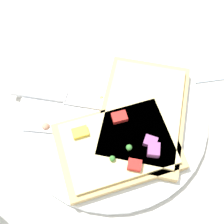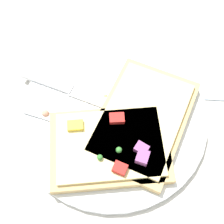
{
  "view_description": "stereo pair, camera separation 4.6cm",
  "coord_description": "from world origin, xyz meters",
  "px_view_note": "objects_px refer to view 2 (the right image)",
  "views": [
    {
      "loc": [
        0.21,
        -0.03,
        0.43
      ],
      "look_at": [
        0.0,
        0.0,
        0.02
      ],
      "focal_mm": 50.0,
      "sensor_mm": 36.0,
      "label": 1
    },
    {
      "loc": [
        0.21,
        0.01,
        0.43
      ],
      "look_at": [
        0.0,
        0.0,
        0.02
      ],
      "focal_mm": 50.0,
      "sensor_mm": 36.0,
      "label": 2
    }
  ],
  "objects_px": {
    "knife": "(77,92)",
    "pizza_slice_corner": "(109,146)",
    "plate": "(112,117)",
    "fork": "(99,132)",
    "napkin": "(224,69)",
    "pizza_slice_main": "(142,119)"
  },
  "relations": [
    {
      "from": "plate",
      "to": "fork",
      "type": "distance_m",
      "value": 0.04
    },
    {
      "from": "knife",
      "to": "pizza_slice_corner",
      "type": "height_order",
      "value": "pizza_slice_corner"
    },
    {
      "from": "plate",
      "to": "knife",
      "type": "xyz_separation_m",
      "value": [
        -0.04,
        -0.06,
        0.01
      ]
    },
    {
      "from": "pizza_slice_main",
      "to": "pizza_slice_corner",
      "type": "distance_m",
      "value": 0.06
    },
    {
      "from": "fork",
      "to": "pizza_slice_main",
      "type": "relative_size",
      "value": 0.99
    },
    {
      "from": "pizza_slice_main",
      "to": "pizza_slice_corner",
      "type": "relative_size",
      "value": 1.17
    },
    {
      "from": "plate",
      "to": "knife",
      "type": "relative_size",
      "value": 1.28
    },
    {
      "from": "knife",
      "to": "plate",
      "type": "bearing_deg",
      "value": -13.62
    },
    {
      "from": "fork",
      "to": "pizza_slice_main",
      "type": "distance_m",
      "value": 0.06
    },
    {
      "from": "plate",
      "to": "pizza_slice_corner",
      "type": "relative_size",
      "value": 1.58
    },
    {
      "from": "plate",
      "to": "fork",
      "type": "bearing_deg",
      "value": -30.51
    },
    {
      "from": "pizza_slice_main",
      "to": "pizza_slice_corner",
      "type": "height_order",
      "value": "pizza_slice_corner"
    },
    {
      "from": "pizza_slice_corner",
      "to": "napkin",
      "type": "height_order",
      "value": "pizza_slice_corner"
    },
    {
      "from": "pizza_slice_corner",
      "to": "napkin",
      "type": "relative_size",
      "value": 1.5
    },
    {
      "from": "plate",
      "to": "fork",
      "type": "relative_size",
      "value": 1.36
    },
    {
      "from": "fork",
      "to": "napkin",
      "type": "height_order",
      "value": "fork"
    },
    {
      "from": "knife",
      "to": "pizza_slice_corner",
      "type": "relative_size",
      "value": 1.23
    },
    {
      "from": "fork",
      "to": "pizza_slice_main",
      "type": "height_order",
      "value": "pizza_slice_main"
    },
    {
      "from": "napkin",
      "to": "pizza_slice_corner",
      "type": "bearing_deg",
      "value": -49.1
    },
    {
      "from": "plate",
      "to": "napkin",
      "type": "height_order",
      "value": "plate"
    },
    {
      "from": "pizza_slice_corner",
      "to": "napkin",
      "type": "distance_m",
      "value": 0.24
    },
    {
      "from": "knife",
      "to": "pizza_slice_corner",
      "type": "xyz_separation_m",
      "value": [
        0.09,
        0.06,
        0.01
      ]
    }
  ]
}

